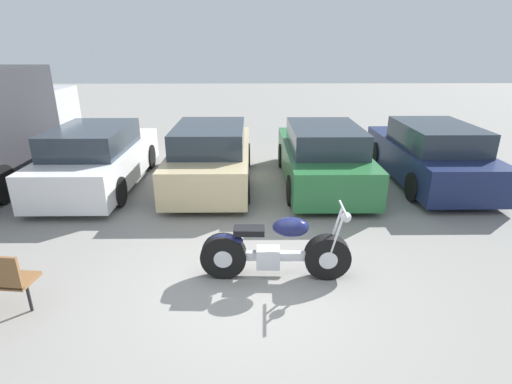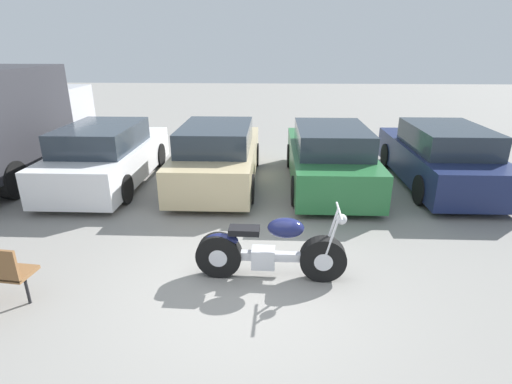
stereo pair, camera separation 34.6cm
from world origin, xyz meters
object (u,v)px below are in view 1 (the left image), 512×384
parked_car_champagne (211,156)px  parked_car_green (322,157)px  motorcycle (274,250)px  parked_car_white (98,158)px  parked_car_navy (430,155)px

parked_car_champagne → parked_car_green: size_ratio=1.00×
motorcycle → parked_car_white: bearing=134.2°
parked_car_white → parked_car_champagne: (2.67, 0.14, 0.00)m
parked_car_white → parked_car_green: same height
parked_car_champagne → parked_car_navy: (5.35, 0.08, 0.00)m
parked_car_champagne → motorcycle: bearing=-72.9°
parked_car_white → parked_car_champagne: 2.68m
motorcycle → parked_car_navy: 5.91m
parked_car_green → parked_car_navy: same height
parked_car_green → parked_car_champagne: bearing=178.3°
parked_car_white → parked_car_green: bearing=0.7°
parked_car_white → parked_car_navy: size_ratio=1.00×
motorcycle → parked_car_green: bearing=71.6°
parked_car_white → parked_car_green: (5.35, 0.06, 0.00)m
motorcycle → parked_car_navy: size_ratio=0.49×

